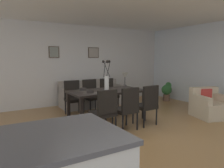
{
  "coord_description": "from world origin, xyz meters",
  "views": [
    {
      "loc": [
        -2.36,
        -3.41,
        1.52
      ],
      "look_at": [
        0.38,
        1.18,
        0.87
      ],
      "focal_mm": 33.87,
      "sensor_mm": 36.0,
      "label": 1
    }
  ],
  "objects_px": {
    "dining_chair_near_left": "(105,110)",
    "dining_chair_mid_right": "(108,92)",
    "bowl_near_left": "(90,92)",
    "framed_picture_center": "(94,53)",
    "sofa": "(93,97)",
    "potted_plant": "(167,90)",
    "dining_chair_near_right": "(73,96)",
    "dining_chair_far_left": "(127,107)",
    "dining_chair_mid_left": "(147,103)",
    "side_table": "(125,95)",
    "dining_chair_far_right": "(91,94)",
    "dining_table": "(107,93)",
    "centerpiece_vase": "(107,79)",
    "armchair": "(210,106)",
    "table_lamp": "(125,76)",
    "framed_picture_left": "(54,52)",
    "bowl_near_right": "(83,89)"
  },
  "relations": [
    {
      "from": "dining_chair_near_right",
      "to": "potted_plant",
      "type": "relative_size",
      "value": 1.37
    },
    {
      "from": "bowl_near_right",
      "to": "table_lamp",
      "type": "distance_m",
      "value": 2.51
    },
    {
      "from": "table_lamp",
      "to": "potted_plant",
      "type": "relative_size",
      "value": 0.76
    },
    {
      "from": "dining_chair_mid_left",
      "to": "bowl_near_left",
      "type": "distance_m",
      "value": 1.31
    },
    {
      "from": "dining_chair_mid_left",
      "to": "side_table",
      "type": "height_order",
      "value": "dining_chair_mid_left"
    },
    {
      "from": "dining_chair_near_left",
      "to": "framed_picture_center",
      "type": "distance_m",
      "value": 3.48
    },
    {
      "from": "dining_chair_near_left",
      "to": "bowl_near_left",
      "type": "distance_m",
      "value": 0.74
    },
    {
      "from": "sofa",
      "to": "framed_picture_center",
      "type": "distance_m",
      "value": 1.54
    },
    {
      "from": "framed_picture_left",
      "to": "dining_chair_near_right",
      "type": "bearing_deg",
      "value": -83.88
    },
    {
      "from": "dining_chair_mid_right",
      "to": "potted_plant",
      "type": "xyz_separation_m",
      "value": [
        2.44,
        0.04,
        -0.14
      ]
    },
    {
      "from": "bowl_near_right",
      "to": "side_table",
      "type": "xyz_separation_m",
      "value": [
        2.13,
        1.33,
        -0.52
      ]
    },
    {
      "from": "dining_chair_near_left",
      "to": "sofa",
      "type": "distance_m",
      "value": 2.72
    },
    {
      "from": "sofa",
      "to": "dining_chair_mid_left",
      "type": "bearing_deg",
      "value": -86.0
    },
    {
      "from": "dining_chair_far_left",
      "to": "dining_chair_far_right",
      "type": "height_order",
      "value": "same"
    },
    {
      "from": "dining_chair_near_right",
      "to": "dining_chair_mid_right",
      "type": "height_order",
      "value": "same"
    },
    {
      "from": "framed_picture_center",
      "to": "dining_chair_far_right",
      "type": "bearing_deg",
      "value": -118.72
    },
    {
      "from": "dining_chair_near_right",
      "to": "dining_chair_far_left",
      "type": "height_order",
      "value": "same"
    },
    {
      "from": "dining_chair_far_right",
      "to": "dining_table",
      "type": "bearing_deg",
      "value": -90.65
    },
    {
      "from": "dining_chair_far_left",
      "to": "dining_chair_mid_right",
      "type": "relative_size",
      "value": 1.0
    },
    {
      "from": "armchair",
      "to": "dining_chair_far_right",
      "type": "bearing_deg",
      "value": 139.46
    },
    {
      "from": "dining_chair_far_right",
      "to": "potted_plant",
      "type": "xyz_separation_m",
      "value": [
        2.99,
        0.04,
        -0.14
      ]
    },
    {
      "from": "dining_chair_mid_left",
      "to": "sofa",
      "type": "xyz_separation_m",
      "value": [
        -0.17,
        2.49,
        -0.23
      ]
    },
    {
      "from": "dining_chair_far_left",
      "to": "dining_chair_mid_left",
      "type": "distance_m",
      "value": 0.59
    },
    {
      "from": "dining_chair_far_right",
      "to": "side_table",
      "type": "bearing_deg",
      "value": 22.06
    },
    {
      "from": "dining_table",
      "to": "framed_picture_center",
      "type": "height_order",
      "value": "framed_picture_center"
    },
    {
      "from": "dining_chair_near_right",
      "to": "bowl_near_left",
      "type": "bearing_deg",
      "value": -89.77
    },
    {
      "from": "dining_chair_near_left",
      "to": "dining_chair_far_left",
      "type": "height_order",
      "value": "same"
    },
    {
      "from": "dining_chair_near_left",
      "to": "framed_picture_left",
      "type": "relative_size",
      "value": 2.61
    },
    {
      "from": "dining_table",
      "to": "bowl_near_right",
      "type": "relative_size",
      "value": 10.59
    },
    {
      "from": "dining_chair_near_right",
      "to": "centerpiece_vase",
      "type": "bearing_deg",
      "value": -57.99
    },
    {
      "from": "sofa",
      "to": "potted_plant",
      "type": "xyz_separation_m",
      "value": [
        2.61,
        -0.69,
        0.09
      ]
    },
    {
      "from": "dining_chair_far_left",
      "to": "centerpiece_vase",
      "type": "bearing_deg",
      "value": 88.82
    },
    {
      "from": "bowl_near_left",
      "to": "framed_picture_center",
      "type": "xyz_separation_m",
      "value": [
        1.22,
        2.33,
        0.93
      ]
    },
    {
      "from": "armchair",
      "to": "bowl_near_right",
      "type": "bearing_deg",
      "value": 155.02
    },
    {
      "from": "dining_chair_mid_left",
      "to": "bowl_near_left",
      "type": "relative_size",
      "value": 5.41
    },
    {
      "from": "table_lamp",
      "to": "side_table",
      "type": "bearing_deg",
      "value": -116.57
    },
    {
      "from": "dining_chair_near_right",
      "to": "dining_chair_mid_left",
      "type": "relative_size",
      "value": 1.0
    },
    {
      "from": "dining_chair_mid_right",
      "to": "armchair",
      "type": "bearing_deg",
      "value": -47.9
    },
    {
      "from": "bowl_near_left",
      "to": "armchair",
      "type": "distance_m",
      "value": 3.16
    },
    {
      "from": "dining_chair_near_right",
      "to": "framed_picture_left",
      "type": "distance_m",
      "value": 1.73
    },
    {
      "from": "dining_table",
      "to": "dining_chair_mid_left",
      "type": "xyz_separation_m",
      "value": [
        0.57,
        -0.86,
        -0.15
      ]
    },
    {
      "from": "dining_chair_near_left",
      "to": "dining_chair_mid_right",
      "type": "relative_size",
      "value": 1.0
    },
    {
      "from": "framed_picture_center",
      "to": "armchair",
      "type": "bearing_deg",
      "value": -61.96
    },
    {
      "from": "bowl_near_right",
      "to": "potted_plant",
      "type": "xyz_separation_m",
      "value": [
        3.54,
        0.73,
        -0.41
      ]
    },
    {
      "from": "dining_chair_far_left",
      "to": "dining_chair_near_left",
      "type": "bearing_deg",
      "value": 179.91
    },
    {
      "from": "centerpiece_vase",
      "to": "side_table",
      "type": "height_order",
      "value": "centerpiece_vase"
    },
    {
      "from": "side_table",
      "to": "armchair",
      "type": "relative_size",
      "value": 0.52
    },
    {
      "from": "side_table",
      "to": "framed_picture_center",
      "type": "bearing_deg",
      "value": 147.69
    },
    {
      "from": "bowl_near_left",
      "to": "sofa",
      "type": "xyz_separation_m",
      "value": [
        0.94,
        1.85,
        -0.5
      ]
    },
    {
      "from": "table_lamp",
      "to": "framed_picture_center",
      "type": "height_order",
      "value": "framed_picture_center"
    }
  ]
}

